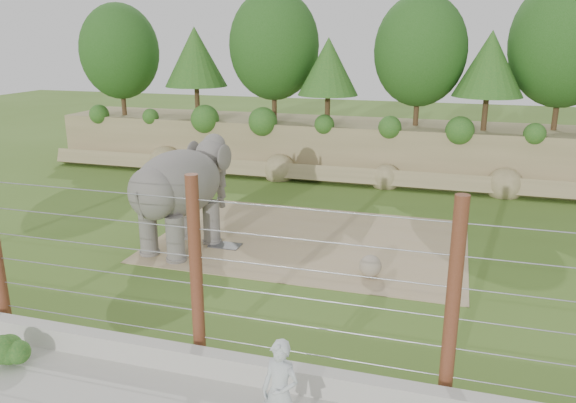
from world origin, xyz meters
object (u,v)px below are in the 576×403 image
(stone_ball, at_px, (370,266))
(barrier_fence, at_px, (196,270))
(zookeeper, at_px, (280,392))
(elephant, at_px, (179,199))

(stone_ball, bearing_deg, barrier_fence, -118.79)
(barrier_fence, height_order, zookeeper, barrier_fence)
(stone_ball, bearing_deg, zookeeper, -93.56)
(barrier_fence, bearing_deg, stone_ball, 61.21)
(elephant, distance_m, barrier_fence, 6.52)
(elephant, distance_m, zookeeper, 9.46)
(elephant, height_order, zookeeper, elephant)
(stone_ball, height_order, barrier_fence, barrier_fence)
(elephant, xyz_separation_m, zookeeper, (5.67, -7.54, -0.73))
(stone_ball, height_order, zookeeper, zookeeper)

